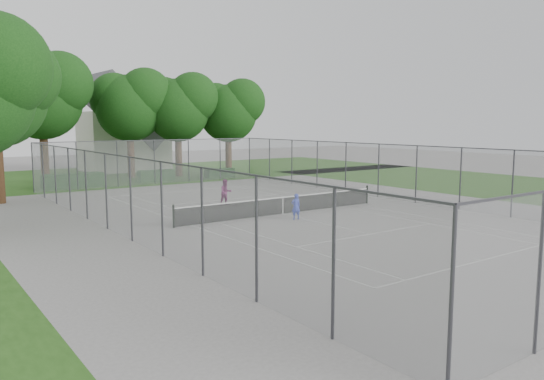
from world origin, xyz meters
TOP-DOWN VIEW (x-y plane):
  - ground at (0.00, 0.00)m, footprint 120.00×120.00m
  - grass_far at (0.00, 26.00)m, footprint 60.00×20.00m
  - grass_right at (22.00, 0.00)m, footprint 16.00×40.00m
  - court_markings at (0.00, 0.00)m, footprint 11.03×23.83m
  - tennis_net at (0.00, 0.00)m, footprint 12.87×0.10m
  - perimeter_fence at (0.00, 0.00)m, footprint 18.08×34.08m
  - tree_far_left at (-6.78, 22.90)m, footprint 7.30×6.67m
  - tree_far_midleft at (0.43, 22.90)m, footprint 6.70×6.11m
  - tree_far_midright at (4.44, 21.62)m, footprint 6.52×5.95m
  - tree_far_right at (9.39, 21.04)m, footprint 6.26×5.72m
  - hedge_left at (-5.97, 18.36)m, footprint 4.32×1.30m
  - hedge_mid at (0.92, 18.90)m, footprint 3.01×0.86m
  - hedge_right at (6.78, 18.46)m, footprint 2.64×0.97m
  - house at (2.39, 30.20)m, footprint 7.89×6.11m
  - girl_player at (-0.40, -1.63)m, footprint 0.53×0.40m
  - woman_player at (-0.98, 4.33)m, footprint 0.81×0.66m

SIDE VIEW (x-z plane):
  - ground at x=0.00m, z-range 0.00..0.00m
  - grass_far at x=0.00m, z-range 0.00..0.00m
  - grass_right at x=22.00m, z-range 0.00..0.00m
  - court_markings at x=0.00m, z-range 0.00..0.01m
  - hedge_right at x=6.78m, z-range 0.00..0.79m
  - hedge_mid at x=0.92m, z-range 0.00..0.95m
  - tennis_net at x=0.00m, z-range -0.04..1.06m
  - hedge_left at x=-5.97m, z-range 0.00..1.08m
  - girl_player at x=-0.40m, z-range 0.00..1.32m
  - woman_player at x=-0.98m, z-range 0.00..1.57m
  - perimeter_fence at x=0.00m, z-range 0.05..3.57m
  - house at x=2.39m, z-range -0.96..8.86m
  - tree_far_right at x=9.39m, z-range 1.68..10.68m
  - tree_far_midright at x=4.44m, z-range 1.75..11.12m
  - tree_far_midleft at x=0.43m, z-range 1.80..11.43m
  - tree_far_left at x=-6.78m, z-range 1.96..12.46m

